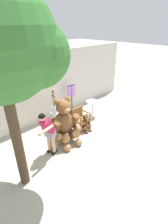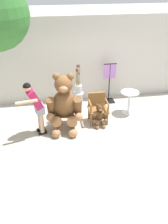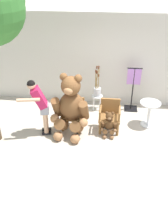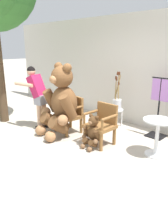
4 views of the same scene
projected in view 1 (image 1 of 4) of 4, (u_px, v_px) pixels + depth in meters
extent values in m
plane|color=#B2A899|center=(86.00, 141.00, 6.24)|extent=(60.00, 60.00, 0.00)
cube|color=beige|center=(43.00, 88.00, 7.07)|extent=(10.00, 0.16, 2.80)
cube|color=brown|center=(62.00, 130.00, 6.16)|extent=(0.63, 0.59, 0.07)
cylinder|color=brown|center=(60.00, 140.00, 5.99)|extent=(0.07, 0.07, 0.37)
cylinder|color=brown|center=(71.00, 135.00, 6.24)|extent=(0.07, 0.07, 0.37)
cylinder|color=brown|center=(54.00, 135.00, 6.28)|extent=(0.07, 0.07, 0.37)
cylinder|color=brown|center=(65.00, 130.00, 6.54)|extent=(0.07, 0.07, 0.37)
cube|color=brown|center=(58.00, 121.00, 6.21)|extent=(0.52, 0.13, 0.42)
cylinder|color=brown|center=(55.00, 126.00, 5.91)|extent=(0.12, 0.48, 0.06)
cylinder|color=brown|center=(59.00, 131.00, 5.81)|extent=(0.05, 0.05, 0.22)
cylinder|color=brown|center=(68.00, 121.00, 6.18)|extent=(0.12, 0.48, 0.06)
cylinder|color=brown|center=(71.00, 126.00, 6.09)|extent=(0.05, 0.05, 0.22)
cube|color=brown|center=(82.00, 120.00, 6.80)|extent=(0.57, 0.53, 0.07)
cylinder|color=brown|center=(81.00, 129.00, 6.62)|extent=(0.07, 0.07, 0.37)
cylinder|color=brown|center=(89.00, 124.00, 6.91)|extent=(0.07, 0.07, 0.37)
cylinder|color=brown|center=(74.00, 125.00, 6.89)|extent=(0.07, 0.07, 0.37)
cylinder|color=brown|center=(82.00, 121.00, 7.18)|extent=(0.07, 0.07, 0.37)
cube|color=brown|center=(77.00, 112.00, 6.83)|extent=(0.52, 0.07, 0.42)
cylinder|color=brown|center=(77.00, 116.00, 6.52)|extent=(0.06, 0.48, 0.06)
cylinder|color=brown|center=(81.00, 121.00, 6.44)|extent=(0.05, 0.05, 0.22)
cylinder|color=brown|center=(86.00, 112.00, 6.84)|extent=(0.06, 0.48, 0.06)
cylinder|color=brown|center=(90.00, 116.00, 6.76)|extent=(0.05, 0.05, 0.22)
ellipsoid|color=brown|center=(64.00, 122.00, 5.93)|extent=(0.75, 0.66, 0.78)
sphere|color=brown|center=(63.00, 107.00, 5.62)|extent=(0.50, 0.50, 0.50)
ellipsoid|color=#A47148|center=(67.00, 110.00, 5.49)|extent=(0.26, 0.21, 0.18)
sphere|color=black|center=(67.00, 110.00, 5.49)|extent=(0.07, 0.07, 0.07)
sphere|color=brown|center=(57.00, 102.00, 5.44)|extent=(0.20, 0.20, 0.20)
sphere|color=brown|center=(67.00, 99.00, 5.65)|extent=(0.20, 0.20, 0.20)
cylinder|color=brown|center=(56.00, 128.00, 5.64)|extent=(0.28, 0.46, 0.59)
sphere|color=#A47148|center=(59.00, 137.00, 5.64)|extent=(0.23, 0.23, 0.23)
cylinder|color=brown|center=(75.00, 121.00, 6.04)|extent=(0.28, 0.46, 0.59)
sphere|color=#A47148|center=(78.00, 129.00, 6.06)|extent=(0.23, 0.23, 0.23)
cylinder|color=brown|center=(64.00, 139.00, 5.81)|extent=(0.35, 0.52, 0.46)
sphere|color=#A47148|center=(67.00, 148.00, 5.73)|extent=(0.25, 0.25, 0.25)
cylinder|color=brown|center=(74.00, 134.00, 6.04)|extent=(0.35, 0.52, 0.46)
sphere|color=#A47148|center=(78.00, 142.00, 5.98)|extent=(0.25, 0.25, 0.25)
ellipsoid|color=#4C3019|center=(85.00, 123.00, 6.73)|extent=(0.29, 0.25, 0.33)
sphere|color=#4C3019|center=(85.00, 118.00, 6.60)|extent=(0.21, 0.21, 0.21)
ellipsoid|color=brown|center=(87.00, 119.00, 6.55)|extent=(0.10, 0.08, 0.08)
sphere|color=black|center=(87.00, 119.00, 6.55)|extent=(0.03, 0.03, 0.03)
sphere|color=#4C3019|center=(84.00, 116.00, 6.52)|extent=(0.08, 0.08, 0.08)
sphere|color=#4C3019|center=(87.00, 115.00, 6.62)|extent=(0.08, 0.08, 0.08)
cylinder|color=#4C3019|center=(83.00, 125.00, 6.60)|extent=(0.10, 0.18, 0.25)
sphere|color=brown|center=(84.00, 128.00, 6.60)|extent=(0.10, 0.10, 0.10)
cylinder|color=#4C3019|center=(89.00, 122.00, 6.79)|extent=(0.10, 0.18, 0.25)
sphere|color=brown|center=(90.00, 125.00, 6.80)|extent=(0.10, 0.10, 0.10)
cylinder|color=#4C3019|center=(86.00, 129.00, 6.68)|extent=(0.12, 0.21, 0.19)
sphere|color=brown|center=(87.00, 132.00, 6.65)|extent=(0.10, 0.10, 0.10)
cylinder|color=#4C3019|center=(89.00, 127.00, 6.79)|extent=(0.12, 0.21, 0.19)
sphere|color=brown|center=(91.00, 130.00, 6.77)|extent=(0.10, 0.10, 0.10)
cube|color=black|center=(50.00, 150.00, 5.76)|extent=(0.25, 0.14, 0.06)
cylinder|color=tan|center=(49.00, 139.00, 5.55)|extent=(0.12, 0.12, 0.82)
cube|color=black|center=(54.00, 152.00, 5.68)|extent=(0.25, 0.14, 0.06)
cylinder|color=tan|center=(53.00, 141.00, 5.47)|extent=(0.12, 0.12, 0.82)
cube|color=gray|center=(50.00, 133.00, 5.39)|extent=(0.29, 0.34, 0.24)
cube|color=#B21E4C|center=(47.00, 126.00, 5.16)|extent=(0.46, 0.41, 0.57)
sphere|color=tan|center=(42.00, 118.00, 4.87)|extent=(0.21, 0.21, 0.21)
sphere|color=black|center=(42.00, 117.00, 4.86)|extent=(0.21, 0.21, 0.21)
cylinder|color=tan|center=(46.00, 130.00, 4.86)|extent=(0.57, 0.22, 0.10)
cylinder|color=tan|center=(42.00, 127.00, 5.30)|extent=(0.20, 0.13, 0.51)
cylinder|color=silver|center=(55.00, 113.00, 7.21)|extent=(0.34, 0.34, 0.03)
cylinder|color=silver|center=(56.00, 116.00, 7.44)|extent=(0.04, 0.04, 0.43)
cylinder|color=silver|center=(52.00, 118.00, 7.32)|extent=(0.04, 0.04, 0.43)
cylinder|color=silver|center=(59.00, 118.00, 7.32)|extent=(0.04, 0.04, 0.43)
cylinder|color=silver|center=(55.00, 119.00, 7.20)|extent=(0.04, 0.04, 0.43)
cylinder|color=silver|center=(55.00, 110.00, 7.15)|extent=(0.22, 0.22, 0.26)
cylinder|color=#997A47|center=(55.00, 105.00, 7.06)|extent=(0.02, 0.08, 0.55)
cylinder|color=#592D19|center=(54.00, 97.00, 6.91)|extent=(0.04, 0.05, 0.08)
cylinder|color=#997A47|center=(54.00, 102.00, 7.01)|extent=(0.06, 0.10, 0.79)
cylinder|color=#592D19|center=(53.00, 92.00, 6.81)|extent=(0.05, 0.05, 0.09)
cylinder|color=#997A47|center=(53.00, 102.00, 6.98)|extent=(0.10, 0.16, 0.78)
cylinder|color=#592D19|center=(52.00, 92.00, 6.78)|extent=(0.05, 0.06, 0.09)
cylinder|color=#997A47|center=(54.00, 104.00, 6.99)|extent=(0.10, 0.10, 0.65)
cylinder|color=#592D19|center=(53.00, 96.00, 6.82)|extent=(0.05, 0.05, 0.09)
cylinder|color=#997A47|center=(53.00, 104.00, 6.97)|extent=(0.03, 0.06, 0.68)
cylinder|color=#592D19|center=(52.00, 95.00, 6.80)|extent=(0.04, 0.05, 0.08)
cylinder|color=silver|center=(93.00, 102.00, 7.60)|extent=(0.56, 0.56, 0.03)
cylinder|color=silver|center=(92.00, 109.00, 7.76)|extent=(0.07, 0.07, 0.69)
cylinder|color=silver|center=(92.00, 116.00, 7.91)|extent=(0.40, 0.40, 0.03)
cylinder|color=#473523|center=(16.00, 137.00, 4.03)|extent=(0.23, 0.23, 2.85)
sphere|color=#33702D|center=(36.00, 54.00, 3.35)|extent=(1.36, 1.36, 1.36)
cube|color=black|center=(72.00, 113.00, 8.17)|extent=(0.40, 0.40, 0.02)
cylinder|color=black|center=(72.00, 100.00, 7.86)|extent=(0.04, 0.04, 1.35)
cylinder|color=black|center=(71.00, 85.00, 7.55)|extent=(0.44, 0.03, 0.03)
cube|color=#B77AD1|center=(71.00, 91.00, 7.67)|extent=(0.40, 0.03, 0.48)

